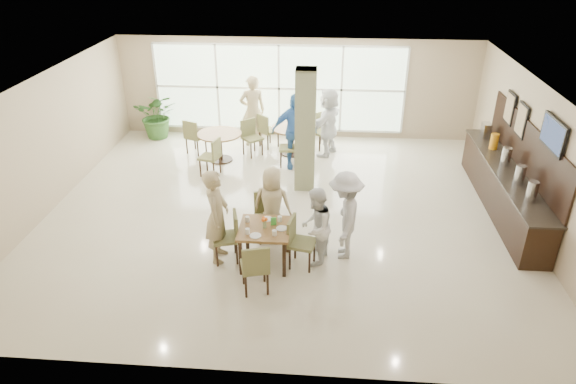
# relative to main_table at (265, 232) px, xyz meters

# --- Properties ---
(ground) EXTENTS (10.00, 10.00, 0.00)m
(ground) POSITION_rel_main_table_xyz_m (0.16, 1.91, -0.65)
(ground) COLOR beige
(ground) RESTS_ON ground
(room_shell) EXTENTS (10.00, 10.00, 10.00)m
(room_shell) POSITION_rel_main_table_xyz_m (0.16, 1.91, 1.05)
(room_shell) COLOR white
(room_shell) RESTS_ON ground
(window_bank) EXTENTS (7.00, 0.04, 7.00)m
(window_bank) POSITION_rel_main_table_xyz_m (-0.34, 6.37, 0.75)
(window_bank) COLOR silver
(window_bank) RESTS_ON ground
(column) EXTENTS (0.45, 0.45, 2.80)m
(column) POSITION_rel_main_table_xyz_m (0.56, 3.11, 0.75)
(column) COLOR #7B8059
(column) RESTS_ON ground
(main_table) EXTENTS (0.90, 0.90, 0.75)m
(main_table) POSITION_rel_main_table_xyz_m (0.00, 0.00, 0.00)
(main_table) COLOR brown
(main_table) RESTS_ON ground
(round_table_left) EXTENTS (1.13, 1.13, 0.75)m
(round_table_left) POSITION_rel_main_table_xyz_m (-1.70, 4.48, -0.07)
(round_table_left) COLOR brown
(round_table_left) RESTS_ON ground
(round_table_right) EXTENTS (1.10, 1.10, 0.75)m
(round_table_right) POSITION_rel_main_table_xyz_m (0.13, 5.07, -0.08)
(round_table_right) COLOR brown
(round_table_right) RESTS_ON ground
(chairs_main_table) EXTENTS (1.94, 2.15, 0.95)m
(chairs_main_table) POSITION_rel_main_table_xyz_m (-0.04, 0.01, -0.18)
(chairs_main_table) COLOR olive
(chairs_main_table) RESTS_ON ground
(chairs_table_left) EXTENTS (2.15, 1.89, 0.95)m
(chairs_table_left) POSITION_rel_main_table_xyz_m (-1.71, 4.46, -0.18)
(chairs_table_left) COLOR olive
(chairs_table_left) RESTS_ON ground
(chairs_table_right) EXTENTS (2.05, 1.78, 0.95)m
(chairs_table_right) POSITION_rel_main_table_xyz_m (0.13, 5.11, -0.18)
(chairs_table_right) COLOR olive
(chairs_table_right) RESTS_ON ground
(tabletop_clutter) EXTENTS (0.78, 0.77, 0.21)m
(tabletop_clutter) POSITION_rel_main_table_xyz_m (0.01, -0.00, 0.16)
(tabletop_clutter) COLOR white
(tabletop_clutter) RESTS_ON main_table
(buffet_counter) EXTENTS (0.64, 4.70, 1.95)m
(buffet_counter) POSITION_rel_main_table_xyz_m (4.86, 2.42, -0.10)
(buffet_counter) COLOR black
(buffet_counter) RESTS_ON ground
(wall_tv) EXTENTS (0.06, 1.00, 0.58)m
(wall_tv) POSITION_rel_main_table_xyz_m (5.10, 1.31, 1.50)
(wall_tv) COLOR black
(wall_tv) RESTS_ON ground
(framed_art_a) EXTENTS (0.05, 0.55, 0.70)m
(framed_art_a) POSITION_rel_main_table_xyz_m (5.11, 2.91, 1.20)
(framed_art_a) COLOR black
(framed_art_a) RESTS_ON ground
(framed_art_b) EXTENTS (0.05, 0.55, 0.70)m
(framed_art_b) POSITION_rel_main_table_xyz_m (5.11, 3.71, 1.20)
(framed_art_b) COLOR black
(framed_art_b) RESTS_ON ground
(potted_plant) EXTENTS (1.31, 1.31, 1.33)m
(potted_plant) POSITION_rel_main_table_xyz_m (-3.78, 5.97, 0.02)
(potted_plant) COLOR #2F5B24
(potted_plant) RESTS_ON ground
(teen_left) EXTENTS (0.43, 0.65, 1.78)m
(teen_left) POSITION_rel_main_table_xyz_m (-0.86, 0.09, 0.24)
(teen_left) COLOR tan
(teen_left) RESTS_ON ground
(teen_far) EXTENTS (0.78, 0.49, 1.51)m
(teen_far) POSITION_rel_main_table_xyz_m (0.05, 0.83, 0.11)
(teen_far) COLOR tan
(teen_far) RESTS_ON ground
(teen_right) EXTENTS (0.70, 0.82, 1.48)m
(teen_right) POSITION_rel_main_table_xyz_m (0.90, 0.12, 0.09)
(teen_right) COLOR white
(teen_right) RESTS_ON ground
(teen_standing) EXTENTS (0.66, 1.11, 1.69)m
(teen_standing) POSITION_rel_main_table_xyz_m (1.42, 0.37, 0.19)
(teen_standing) COLOR #B3B3B6
(teen_standing) RESTS_ON ground
(adult_a) EXTENTS (1.21, 0.81, 1.91)m
(adult_a) POSITION_rel_main_table_xyz_m (0.24, 4.24, 0.30)
(adult_a) COLOR #417AC3
(adult_a) RESTS_ON ground
(adult_b) EXTENTS (1.35, 1.82, 1.80)m
(adult_b) POSITION_rel_main_table_xyz_m (1.07, 5.12, 0.25)
(adult_b) COLOR white
(adult_b) RESTS_ON ground
(adult_standing) EXTENTS (0.82, 0.66, 1.96)m
(adult_standing) POSITION_rel_main_table_xyz_m (-0.99, 5.63, 0.33)
(adult_standing) COLOR tan
(adult_standing) RESTS_ON ground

